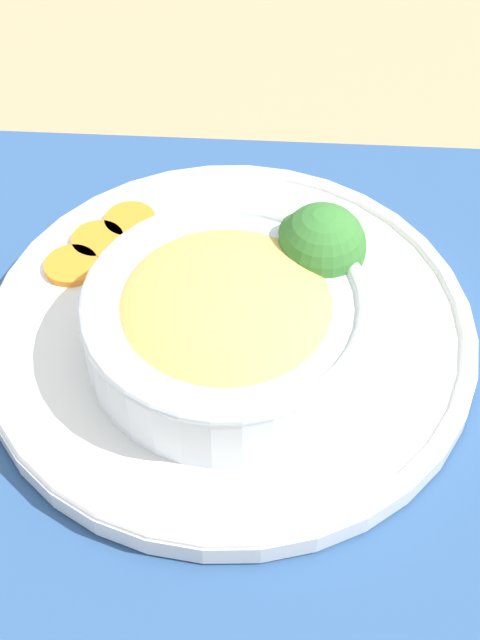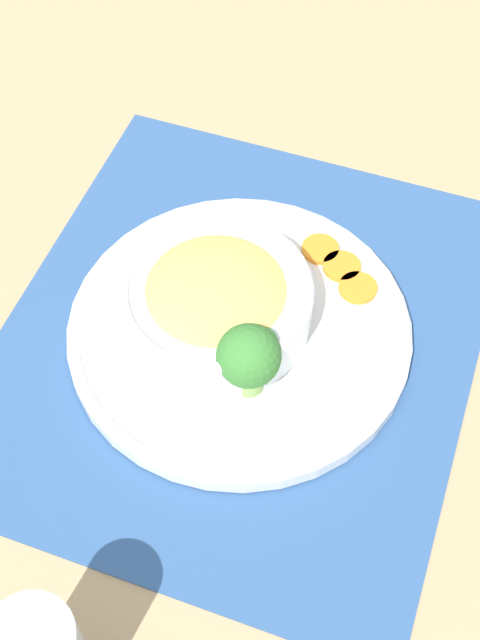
# 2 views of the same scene
# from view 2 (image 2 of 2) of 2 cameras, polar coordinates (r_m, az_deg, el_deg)

# --- Properties ---
(ground_plane) EXTENTS (4.00, 4.00, 0.00)m
(ground_plane) POSITION_cam_2_polar(r_m,az_deg,el_deg) (0.85, -0.03, -1.17)
(ground_plane) COLOR tan
(placemat) EXTENTS (0.51, 0.45, 0.00)m
(placemat) POSITION_cam_2_polar(r_m,az_deg,el_deg) (0.85, -0.03, -1.09)
(placemat) COLOR #2D5184
(placemat) RESTS_ON ground_plane
(plate) EXTENTS (0.32, 0.32, 0.02)m
(plate) POSITION_cam_2_polar(r_m,az_deg,el_deg) (0.83, -0.03, -0.58)
(plate) COLOR white
(plate) RESTS_ON placemat
(bowl) EXTENTS (0.18, 0.18, 0.06)m
(bowl) POSITION_cam_2_polar(r_m,az_deg,el_deg) (0.81, -1.62, 1.10)
(bowl) COLOR silver
(bowl) RESTS_ON plate
(broccoli_floret) EXTENTS (0.06, 0.06, 0.07)m
(broccoli_floret) POSITION_cam_2_polar(r_m,az_deg,el_deg) (0.76, 0.59, -2.40)
(broccoli_floret) COLOR #84AD5B
(broccoli_floret) RESTS_ON plate
(carrot_slice_near) EXTENTS (0.04, 0.04, 0.01)m
(carrot_slice_near) POSITION_cam_2_polar(r_m,az_deg,el_deg) (0.86, 7.55, 2.06)
(carrot_slice_near) COLOR orange
(carrot_slice_near) RESTS_ON plate
(carrot_slice_middle) EXTENTS (0.04, 0.04, 0.01)m
(carrot_slice_middle) POSITION_cam_2_polar(r_m,az_deg,el_deg) (0.88, 6.53, 3.42)
(carrot_slice_middle) COLOR orange
(carrot_slice_middle) RESTS_ON plate
(carrot_slice_far) EXTENTS (0.04, 0.04, 0.01)m
(carrot_slice_far) POSITION_cam_2_polar(r_m,az_deg,el_deg) (0.89, 5.16, 4.54)
(carrot_slice_far) COLOR orange
(carrot_slice_far) RESTS_ON plate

